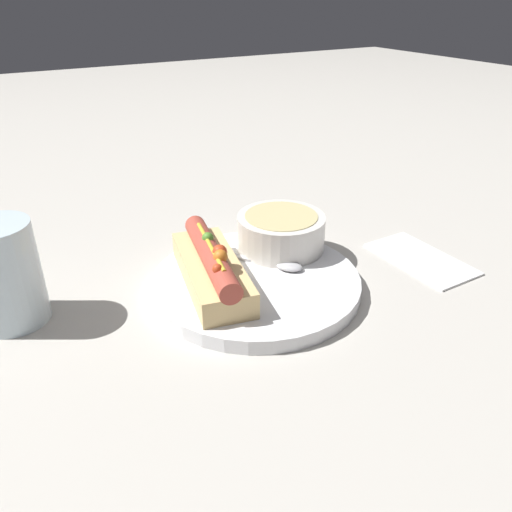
{
  "coord_description": "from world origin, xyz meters",
  "views": [
    {
      "loc": [
        0.45,
        -0.26,
        0.33
      ],
      "look_at": [
        0.0,
        0.0,
        0.05
      ],
      "focal_mm": 35.0,
      "sensor_mm": 36.0,
      "label": 1
    }
  ],
  "objects_px": {
    "hot_dog": "(212,267)",
    "drinking_glass": "(5,274)",
    "spoon": "(268,262)",
    "soup_bowl": "(281,230)"
  },
  "relations": [
    {
      "from": "soup_bowl",
      "to": "drinking_glass",
      "type": "bearing_deg",
      "value": -95.38
    },
    {
      "from": "soup_bowl",
      "to": "hot_dog",
      "type": "bearing_deg",
      "value": -72.68
    },
    {
      "from": "spoon",
      "to": "drinking_glass",
      "type": "height_order",
      "value": "drinking_glass"
    },
    {
      "from": "hot_dog",
      "to": "drinking_glass",
      "type": "height_order",
      "value": "drinking_glass"
    },
    {
      "from": "drinking_glass",
      "to": "spoon",
      "type": "bearing_deg",
      "value": 77.77
    },
    {
      "from": "hot_dog",
      "to": "soup_bowl",
      "type": "distance_m",
      "value": 0.13
    },
    {
      "from": "hot_dog",
      "to": "spoon",
      "type": "bearing_deg",
      "value": 105.95
    },
    {
      "from": "spoon",
      "to": "drinking_glass",
      "type": "xyz_separation_m",
      "value": [
        -0.06,
        -0.29,
        0.04
      ]
    },
    {
      "from": "hot_dog",
      "to": "drinking_glass",
      "type": "xyz_separation_m",
      "value": [
        -0.07,
        -0.21,
        0.02
      ]
    },
    {
      "from": "spoon",
      "to": "soup_bowl",
      "type": "bearing_deg",
      "value": 92.12
    }
  ]
}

